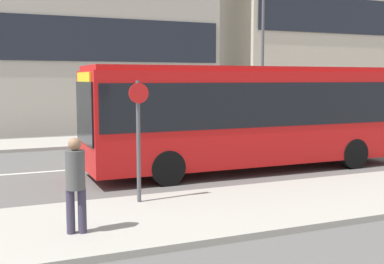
{
  "coord_description": "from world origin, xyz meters",
  "views": [
    {
      "loc": [
        -4.97,
        -15.19,
        2.86
      ],
      "look_at": [
        0.73,
        -1.85,
        1.24
      ],
      "focal_mm": 45.0,
      "sensor_mm": 36.0,
      "label": 1
    }
  ],
  "objects_px": {
    "parked_car_0": "(372,122)",
    "street_lamp": "(263,37)",
    "city_bus": "(250,111)",
    "bus_stop_sign": "(139,132)",
    "pedestrian_near_stop": "(76,179)"
  },
  "relations": [
    {
      "from": "parked_car_0",
      "to": "pedestrian_near_stop",
      "type": "xyz_separation_m",
      "value": [
        -16.56,
        -10.29,
        0.45
      ]
    },
    {
      "from": "pedestrian_near_stop",
      "to": "street_lamp",
      "type": "relative_size",
      "value": 0.22
    },
    {
      "from": "pedestrian_near_stop",
      "to": "street_lamp",
      "type": "xyz_separation_m",
      "value": [
        10.93,
        11.75,
        3.72
      ]
    },
    {
      "from": "bus_stop_sign",
      "to": "street_lamp",
      "type": "distance_m",
      "value": 14.06
    },
    {
      "from": "parked_car_0",
      "to": "bus_stop_sign",
      "type": "bearing_deg",
      "value": -149.93
    },
    {
      "from": "pedestrian_near_stop",
      "to": "parked_car_0",
      "type": "bearing_deg",
      "value": -135.35
    },
    {
      "from": "parked_car_0",
      "to": "bus_stop_sign",
      "type": "distance_m",
      "value": 17.25
    },
    {
      "from": "street_lamp",
      "to": "city_bus",
      "type": "bearing_deg",
      "value": -123.85
    },
    {
      "from": "parked_car_0",
      "to": "pedestrian_near_stop",
      "type": "relative_size",
      "value": 2.62
    },
    {
      "from": "city_bus",
      "to": "pedestrian_near_stop",
      "type": "relative_size",
      "value": 6.0
    },
    {
      "from": "parked_car_0",
      "to": "street_lamp",
      "type": "distance_m",
      "value": 7.15
    },
    {
      "from": "city_bus",
      "to": "bus_stop_sign",
      "type": "height_order",
      "value": "city_bus"
    },
    {
      "from": "city_bus",
      "to": "street_lamp",
      "type": "height_order",
      "value": "street_lamp"
    },
    {
      "from": "city_bus",
      "to": "parked_car_0",
      "type": "bearing_deg",
      "value": 31.19
    },
    {
      "from": "parked_car_0",
      "to": "pedestrian_near_stop",
      "type": "height_order",
      "value": "pedestrian_near_stop"
    }
  ]
}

